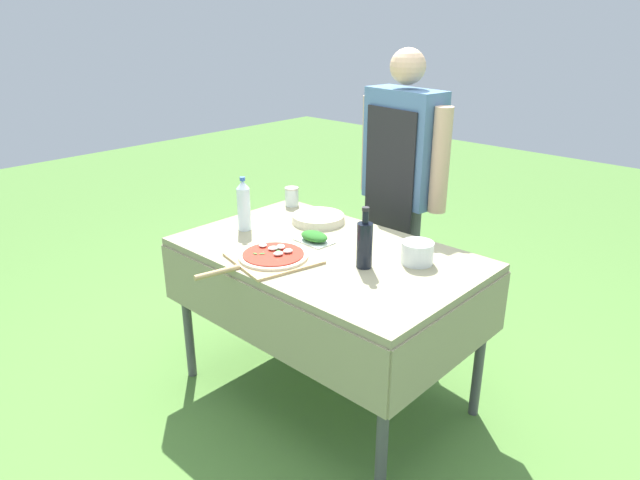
{
  "coord_description": "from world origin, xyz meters",
  "views": [
    {
      "loc": [
        1.62,
        -1.77,
        1.78
      ],
      "look_at": [
        -0.04,
        0.0,
        0.82
      ],
      "focal_mm": 32.0,
      "sensor_mm": 36.0,
      "label": 1
    }
  ],
  "objects_px": {
    "prep_table": "(326,268)",
    "oil_bottle": "(365,244)",
    "person_cook": "(402,175)",
    "plate_stack": "(318,218)",
    "herb_container": "(314,237)",
    "sauce_jar": "(292,198)",
    "mixing_tub": "(417,253)",
    "water_bottle": "(244,205)",
    "pizza_on_peel": "(272,257)"
  },
  "relations": [
    {
      "from": "sauce_jar",
      "to": "pizza_on_peel",
      "type": "bearing_deg",
      "value": -50.89
    },
    {
      "from": "herb_container",
      "to": "sauce_jar",
      "type": "relative_size",
      "value": 1.71
    },
    {
      "from": "water_bottle",
      "to": "mixing_tub",
      "type": "height_order",
      "value": "water_bottle"
    },
    {
      "from": "oil_bottle",
      "to": "mixing_tub",
      "type": "xyz_separation_m",
      "value": [
        0.14,
        0.19,
        -0.06
      ]
    },
    {
      "from": "pizza_on_peel",
      "to": "oil_bottle",
      "type": "bearing_deg",
      "value": 45.82
    },
    {
      "from": "mixing_tub",
      "to": "sauce_jar",
      "type": "xyz_separation_m",
      "value": [
        -0.97,
        0.19,
        -0.0
      ]
    },
    {
      "from": "person_cook",
      "to": "plate_stack",
      "type": "distance_m",
      "value": 0.55
    },
    {
      "from": "pizza_on_peel",
      "to": "sauce_jar",
      "type": "xyz_separation_m",
      "value": [
        -0.49,
        0.6,
        0.03
      ]
    },
    {
      "from": "pizza_on_peel",
      "to": "water_bottle",
      "type": "xyz_separation_m",
      "value": [
        -0.38,
        0.17,
        0.11
      ]
    },
    {
      "from": "herb_container",
      "to": "plate_stack",
      "type": "relative_size",
      "value": 0.65
    },
    {
      "from": "pizza_on_peel",
      "to": "prep_table",
      "type": "bearing_deg",
      "value": 80.82
    },
    {
      "from": "herb_container",
      "to": "oil_bottle",
      "type": "bearing_deg",
      "value": -10.44
    },
    {
      "from": "herb_container",
      "to": "pizza_on_peel",
      "type": "bearing_deg",
      "value": -87.46
    },
    {
      "from": "oil_bottle",
      "to": "person_cook",
      "type": "bearing_deg",
      "value": 115.5
    },
    {
      "from": "prep_table",
      "to": "oil_bottle",
      "type": "xyz_separation_m",
      "value": [
        0.24,
        -0.03,
        0.19
      ]
    },
    {
      "from": "water_bottle",
      "to": "herb_container",
      "type": "distance_m",
      "value": 0.4
    },
    {
      "from": "water_bottle",
      "to": "pizza_on_peel",
      "type": "bearing_deg",
      "value": -23.66
    },
    {
      "from": "herb_container",
      "to": "person_cook",
      "type": "bearing_deg",
      "value": 91.32
    },
    {
      "from": "person_cook",
      "to": "water_bottle",
      "type": "bearing_deg",
      "value": 75.34
    },
    {
      "from": "pizza_on_peel",
      "to": "sauce_jar",
      "type": "bearing_deg",
      "value": 142.32
    },
    {
      "from": "mixing_tub",
      "to": "oil_bottle",
      "type": "bearing_deg",
      "value": -126.55
    },
    {
      "from": "oil_bottle",
      "to": "herb_container",
      "type": "relative_size",
      "value": 1.49
    },
    {
      "from": "prep_table",
      "to": "person_cook",
      "type": "distance_m",
      "value": 0.81
    },
    {
      "from": "pizza_on_peel",
      "to": "oil_bottle",
      "type": "xyz_separation_m",
      "value": [
        0.34,
        0.22,
        0.09
      ]
    },
    {
      "from": "oil_bottle",
      "to": "sauce_jar",
      "type": "height_order",
      "value": "oil_bottle"
    },
    {
      "from": "oil_bottle",
      "to": "pizza_on_peel",
      "type": "bearing_deg",
      "value": -147.39
    },
    {
      "from": "water_bottle",
      "to": "sauce_jar",
      "type": "relative_size",
      "value": 2.58
    },
    {
      "from": "person_cook",
      "to": "plate_stack",
      "type": "height_order",
      "value": "person_cook"
    },
    {
      "from": "person_cook",
      "to": "water_bottle",
      "type": "distance_m",
      "value": 0.91
    },
    {
      "from": "herb_container",
      "to": "mixing_tub",
      "type": "height_order",
      "value": "mixing_tub"
    },
    {
      "from": "oil_bottle",
      "to": "herb_container",
      "type": "bearing_deg",
      "value": 169.56
    },
    {
      "from": "pizza_on_peel",
      "to": "person_cook",
      "type": "bearing_deg",
      "value": 104.88
    },
    {
      "from": "person_cook",
      "to": "herb_container",
      "type": "bearing_deg",
      "value": 99.56
    },
    {
      "from": "oil_bottle",
      "to": "herb_container",
      "type": "height_order",
      "value": "oil_bottle"
    },
    {
      "from": "person_cook",
      "to": "plate_stack",
      "type": "relative_size",
      "value": 5.91
    },
    {
      "from": "person_cook",
      "to": "water_bottle",
      "type": "relative_size",
      "value": 6.02
    },
    {
      "from": "person_cook",
      "to": "plate_stack",
      "type": "bearing_deg",
      "value": 80.54
    },
    {
      "from": "prep_table",
      "to": "herb_container",
      "type": "relative_size",
      "value": 7.7
    },
    {
      "from": "oil_bottle",
      "to": "sauce_jar",
      "type": "distance_m",
      "value": 0.91
    },
    {
      "from": "pizza_on_peel",
      "to": "oil_bottle",
      "type": "distance_m",
      "value": 0.42
    },
    {
      "from": "person_cook",
      "to": "pizza_on_peel",
      "type": "bearing_deg",
      "value": 99.91
    },
    {
      "from": "sauce_jar",
      "to": "mixing_tub",
      "type": "bearing_deg",
      "value": -11.03
    },
    {
      "from": "water_bottle",
      "to": "plate_stack",
      "type": "xyz_separation_m",
      "value": [
        0.19,
        0.33,
        -0.11
      ]
    },
    {
      "from": "sauce_jar",
      "to": "herb_container",
      "type": "bearing_deg",
      "value": -33.48
    },
    {
      "from": "prep_table",
      "to": "mixing_tub",
      "type": "distance_m",
      "value": 0.44
    },
    {
      "from": "pizza_on_peel",
      "to": "herb_container",
      "type": "distance_m",
      "value": 0.29
    },
    {
      "from": "herb_container",
      "to": "sauce_jar",
      "type": "xyz_separation_m",
      "value": [
        -0.47,
        0.31,
        0.02
      ]
    },
    {
      "from": "water_bottle",
      "to": "sauce_jar",
      "type": "distance_m",
      "value": 0.45
    },
    {
      "from": "plate_stack",
      "to": "sauce_jar",
      "type": "distance_m",
      "value": 0.31
    },
    {
      "from": "person_cook",
      "to": "sauce_jar",
      "type": "bearing_deg",
      "value": 49.51
    }
  ]
}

